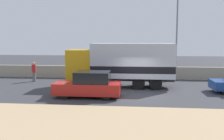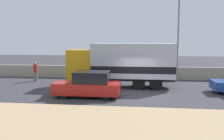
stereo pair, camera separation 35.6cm
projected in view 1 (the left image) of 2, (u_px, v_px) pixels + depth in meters
name	position (u px, v px, depth m)	size (l,w,h in m)	color
ground_plane	(137.00, 95.00, 16.82)	(80.00, 80.00, 0.00)	#38383D
dirt_shoulder_foreground	(137.00, 129.00, 10.46)	(60.00, 6.70, 0.04)	tan
stone_wall_backdrop	(137.00, 73.00, 23.71)	(60.00, 0.35, 1.17)	#A39984
street_lamp	(177.00, 30.00, 22.21)	(0.56, 0.28, 8.03)	slate
box_truck	(123.00, 63.00, 19.42)	(8.22, 2.33, 3.43)	gold
car_hatchback	(89.00, 85.00, 16.16)	(4.28, 1.75, 1.67)	#B21E19
pedestrian	(34.00, 71.00, 22.12)	(0.38, 0.38, 1.74)	slate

